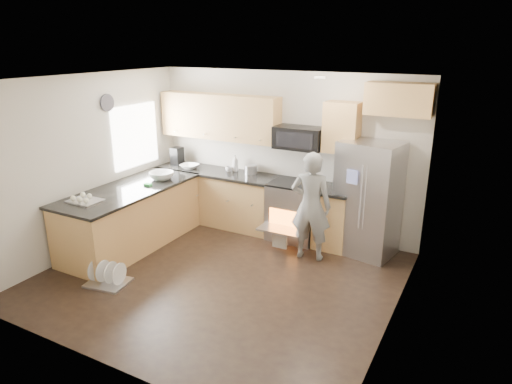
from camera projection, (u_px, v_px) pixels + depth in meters
The scene contains 8 objects.
ground at pixel (220, 277), 6.14m from camera, with size 4.50×4.50×0.00m, color black.
room_shell at pixel (214, 156), 5.65m from camera, with size 4.54×4.04×2.62m.
back_cabinet_run at pixel (245, 172), 7.57m from camera, with size 4.45×0.64×2.50m.
peninsula at pixel (131, 217), 6.99m from camera, with size 0.96×2.36×1.05m.
stove_range at pixel (295, 198), 7.19m from camera, with size 0.76×0.97×1.79m.
refrigerator at pixel (368, 199), 6.63m from camera, with size 0.93×0.78×1.69m.
person at pixel (311, 206), 6.48m from camera, with size 0.58×0.38×1.59m, color gray.
dish_rack at pixel (108, 278), 5.96m from camera, with size 0.58×0.49×0.32m.
Camera 1 is at (3.01, -4.59, 3.03)m, focal length 32.00 mm.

